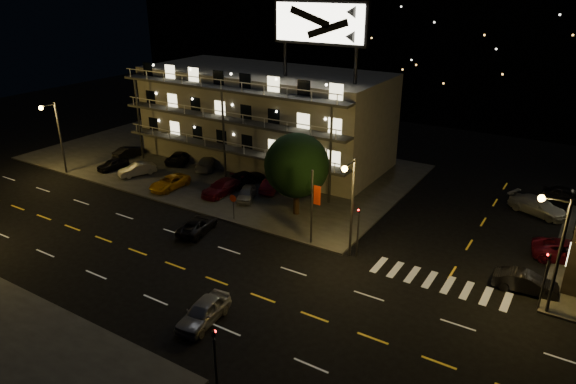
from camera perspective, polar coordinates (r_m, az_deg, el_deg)
The scene contains 29 objects.
ground at distance 38.65m, azimuth -10.26°, elevation -8.86°, with size 140.00×140.00×0.00m, color black.
curb_nw at distance 60.70m, azimuth -7.72°, elevation 3.31°, with size 44.00×24.00×0.15m, color #343431.
motel at distance 59.80m, azimuth -2.57°, elevation 8.48°, with size 28.00×13.80×18.10m.
hill_backdrop at distance 97.44m, azimuth 15.20°, elevation 16.96°, with size 120.00×25.00×24.00m.
streetlight_nw at distance 60.24m, azimuth -24.36°, elevation 6.20°, with size 0.44×1.92×8.00m.
streetlight_nc at distance 38.04m, azimuth 6.95°, elevation -0.76°, with size 0.44×1.92×8.00m.
streetlight_ne at distance 35.55m, azimuth 27.55°, elevation -5.09°, with size 1.92×0.44×8.00m.
signal_nw at distance 39.32m, azimuth 7.80°, elevation -3.84°, with size 0.20×0.27×4.60m.
signal_sw at distance 27.08m, azimuth -8.11°, elevation -17.61°, with size 0.20×0.27×4.60m.
signal_ne at distance 36.81m, azimuth 26.70°, elevation -8.23°, with size 0.27×0.20×4.60m.
banner_north at distance 40.43m, azimuth 2.76°, elevation -1.52°, with size 0.83×0.16×6.40m.
stop_sign at distance 45.37m, azimuth -6.11°, elevation -1.21°, with size 0.91×0.11×2.61m.
tree at distance 45.14m, azimuth 0.91°, elevation 2.77°, with size 5.98×5.75×7.52m.
lot_car_0 at distance 60.71m, azimuth -18.89°, elevation 2.95°, with size 1.44×3.59×1.22m, color black.
lot_car_1 at distance 58.04m, azimuth -16.42°, elevation 2.42°, with size 1.39×4.00×1.32m, color #929397.
lot_car_2 at distance 53.52m, azimuth -13.03°, elevation 1.04°, with size 2.08×4.52×1.26m, color #F1AA16.
lot_car_3 at distance 51.23m, azimuth -7.35°, elevation 0.54°, with size 1.95×4.80×1.39m, color #570C1A.
lot_car_4 at distance 49.69m, azimuth -4.66°, elevation -0.16°, with size 1.45×3.60×1.23m, color #929397.
lot_car_5 at distance 64.38m, azimuth -17.26°, elevation 4.28°, with size 1.35×3.87×1.28m, color black.
lot_car_6 at distance 60.99m, azimuth -11.86°, elevation 3.85°, with size 2.17×4.71×1.31m, color black.
lot_car_7 at distance 58.38m, azimuth -8.96°, elevation 3.23°, with size 1.89×4.65×1.35m, color #929397.
lot_car_8 at distance 53.28m, azimuth -4.78°, elevation 1.61°, with size 1.77×4.41×1.50m, color black.
lot_car_9 at distance 51.49m, azimuth -1.92°, elevation 0.78°, with size 1.36×3.89×1.28m, color #570C1A.
side_car_0 at distance 39.28m, azimuth 24.89°, elevation -9.07°, with size 1.48×4.25×1.40m, color black.
side_car_1 at distance 44.72m, azimuth 28.95°, elevation -5.85°, with size 2.55×5.53×1.54m, color #570C1A.
side_car_2 at distance 52.07m, azimuth 26.00°, elevation -1.41°, with size 2.14×5.25×1.52m, color #929397.
side_car_3 at distance 56.05m, azimuth 28.55°, elevation -0.29°, with size 1.76×4.37×1.49m, color black.
road_car_east at distance 33.27m, azimuth -9.37°, elevation -13.00°, with size 1.75×4.35×1.48m, color #929397.
road_car_west at distance 44.25m, azimuth -10.02°, elevation -3.66°, with size 2.02×4.37×1.22m, color black.
Camera 1 is at (22.87, -23.92, 19.97)m, focal length 32.00 mm.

